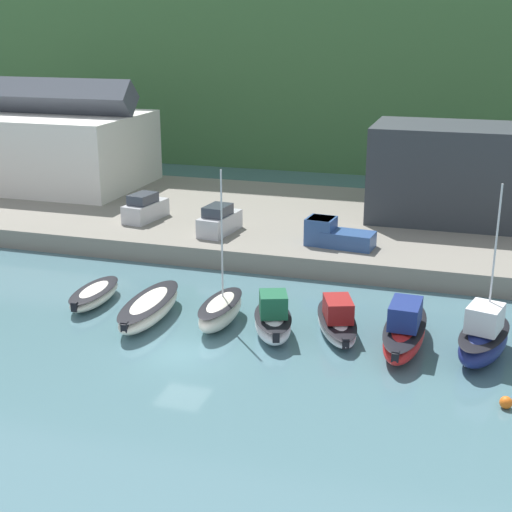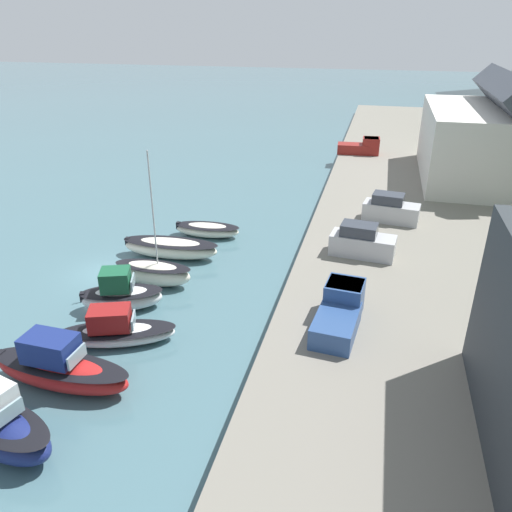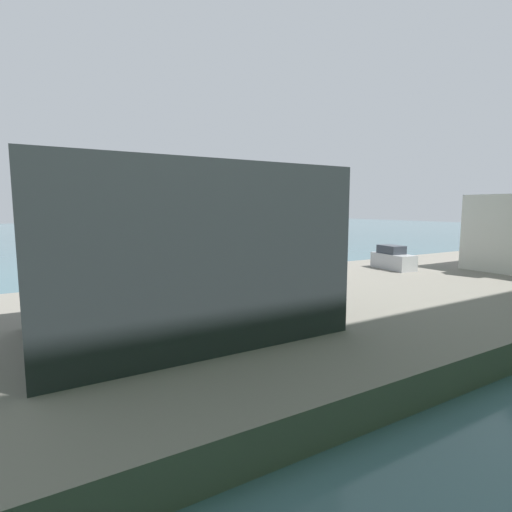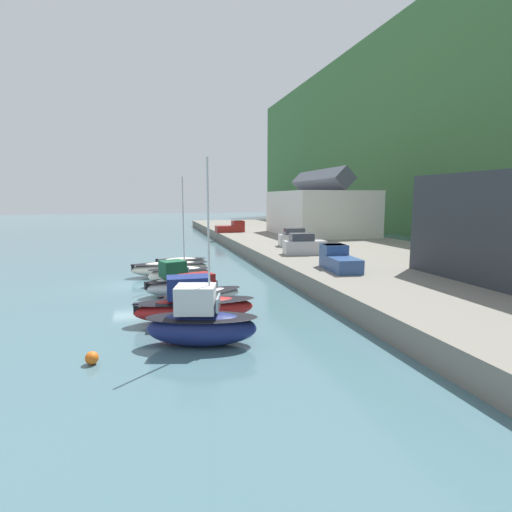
# 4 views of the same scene
# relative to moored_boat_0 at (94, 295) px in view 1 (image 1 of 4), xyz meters

# --- Properties ---
(ground_plane) EXTENTS (320.00, 320.00, 0.00)m
(ground_plane) POSITION_rel_moored_boat_0_xyz_m (7.79, -4.93, -0.55)
(ground_plane) COLOR #476B75
(quay_promenade) EXTENTS (139.05, 22.28, 1.43)m
(quay_promenade) POSITION_rel_moored_boat_0_xyz_m (7.79, 19.19, 0.16)
(quay_promenade) COLOR gray
(quay_promenade) RESTS_ON ground_plane
(harbor_clubhouse) EXTENTS (17.01, 12.53, 10.11)m
(harbor_clubhouse) POSITION_rel_moored_boat_0_xyz_m (-17.03, 23.13, 4.58)
(harbor_clubhouse) COLOR silver
(harbor_clubhouse) RESTS_ON quay_promenade
(yacht_club_building) EXTENTS (12.81, 8.07, 7.42)m
(yacht_club_building) POSITION_rel_moored_boat_0_xyz_m (20.01, 21.39, 4.59)
(yacht_club_building) COLOR #2D3338
(yacht_club_building) RESTS_ON quay_promenade
(moored_boat_0) EXTENTS (2.15, 5.27, 1.03)m
(moored_boat_0) POSITION_rel_moored_boat_0_xyz_m (0.00, 0.00, 0.00)
(moored_boat_0) COLOR white
(moored_boat_0) RESTS_ON ground_plane
(moored_boat_1) EXTENTS (2.50, 7.19, 1.37)m
(moored_boat_1) POSITION_rel_moored_boat_0_xyz_m (4.30, -1.32, 0.17)
(moored_boat_1) COLOR white
(moored_boat_1) RESTS_ON ground_plane
(moored_boat_2) EXTENTS (1.87, 5.21, 8.83)m
(moored_boat_2) POSITION_rel_moored_boat_0_xyz_m (8.44, -0.76, 0.29)
(moored_boat_2) COLOR white
(moored_boat_2) RESTS_ON ground_plane
(moored_boat_3) EXTENTS (3.53, 5.21, 2.55)m
(moored_boat_3) POSITION_rel_moored_boat_0_xyz_m (11.68, -1.35, 0.37)
(moored_boat_3) COLOR silver
(moored_boat_3) RESTS_ON ground_plane
(moored_boat_4) EXTENTS (3.95, 6.45, 2.09)m
(moored_boat_4) POSITION_rel_moored_boat_0_xyz_m (14.93, 0.06, 0.18)
(moored_boat_4) COLOR silver
(moored_boat_4) RESTS_ON ground_plane
(moored_boat_5) EXTENTS (2.32, 7.12, 2.68)m
(moored_boat_5) POSITION_rel_moored_boat_0_xyz_m (18.68, -0.79, 0.43)
(moored_boat_5) COLOR red
(moored_boat_5) RESTS_ON ground_plane
(moored_boat_6) EXTENTS (3.46, 5.82, 9.00)m
(moored_boat_6) POSITION_rel_moored_boat_0_xyz_m (22.62, -0.89, 0.56)
(moored_boat_6) COLOR navy
(moored_boat_6) RESTS_ON ground_plane
(parked_car_2) EXTENTS (2.26, 4.38, 2.16)m
(parked_car_2) POSITION_rel_moored_boat_0_xyz_m (3.72, 12.12, 1.80)
(parked_car_2) COLOR #B7B7BC
(parked_car_2) RESTS_ON quay_promenade
(parked_car_3) EXTENTS (2.38, 4.41, 2.16)m
(parked_car_3) POSITION_rel_moored_boat_0_xyz_m (-3.17, 13.92, 1.80)
(parked_car_3) COLOR #B7B7BC
(parked_car_3) RESTS_ON quay_promenade
(pickup_truck_1) EXTENTS (4.90, 2.41, 1.90)m
(pickup_truck_1) POSITION_rel_moored_boat_0_xyz_m (12.46, 11.53, 1.70)
(pickup_truck_1) COLOR #2D4C84
(pickup_truck_1) RESTS_ON quay_promenade
(mooring_buoy_1) EXTENTS (0.57, 0.57, 0.57)m
(mooring_buoy_1) POSITION_rel_moored_boat_0_xyz_m (23.66, -5.76, -0.27)
(mooring_buoy_1) COLOR orange
(mooring_buoy_1) RESTS_ON ground_plane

